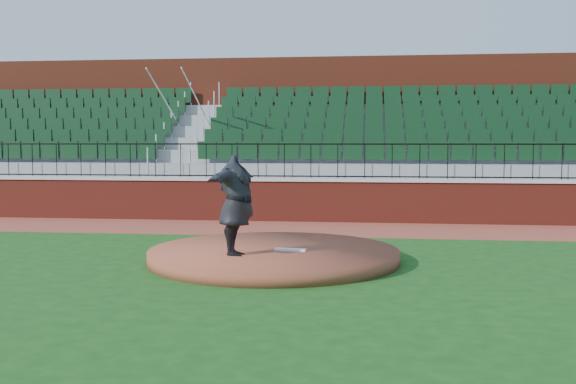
% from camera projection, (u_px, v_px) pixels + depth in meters
% --- Properties ---
extents(ground, '(90.00, 90.00, 0.00)m').
position_uv_depth(ground, '(278.00, 265.00, 13.01)').
color(ground, '#154513').
rests_on(ground, ground).
extents(warning_track, '(34.00, 3.20, 0.01)m').
position_uv_depth(warning_track, '(306.00, 228.00, 18.36)').
color(warning_track, brown).
rests_on(warning_track, ground).
extents(field_wall, '(34.00, 0.35, 1.20)m').
position_uv_depth(field_wall, '(311.00, 201.00, 19.89)').
color(field_wall, maroon).
rests_on(field_wall, ground).
extents(wall_cap, '(34.00, 0.45, 0.10)m').
position_uv_depth(wall_cap, '(311.00, 180.00, 19.84)').
color(wall_cap, '#B7B7B7').
rests_on(wall_cap, field_wall).
extents(wall_railing, '(34.00, 0.05, 1.00)m').
position_uv_depth(wall_railing, '(311.00, 161.00, 19.80)').
color(wall_railing, black).
rests_on(wall_railing, wall_cap).
extents(seating_stands, '(34.00, 5.10, 4.60)m').
position_uv_depth(seating_stands, '(318.00, 144.00, 22.46)').
color(seating_stands, gray).
rests_on(seating_stands, ground).
extents(concourse_wall, '(34.00, 0.50, 5.50)m').
position_uv_depth(concourse_wall, '(324.00, 131.00, 25.20)').
color(concourse_wall, maroon).
rests_on(concourse_wall, ground).
extents(pitchers_mound, '(4.97, 4.97, 0.25)m').
position_uv_depth(pitchers_mound, '(274.00, 255.00, 13.36)').
color(pitchers_mound, brown).
rests_on(pitchers_mound, ground).
extents(pitching_rubber, '(0.63, 0.22, 0.04)m').
position_uv_depth(pitching_rubber, '(290.00, 250.00, 13.14)').
color(pitching_rubber, white).
rests_on(pitching_rubber, pitchers_mound).
extents(pitcher, '(0.84, 2.37, 1.89)m').
position_uv_depth(pitcher, '(236.00, 205.00, 12.55)').
color(pitcher, black).
rests_on(pitcher, pitchers_mound).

